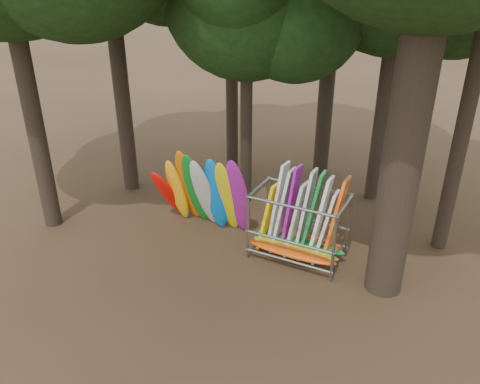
% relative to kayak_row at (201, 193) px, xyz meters
% --- Properties ---
extents(ground, '(120.00, 120.00, 0.00)m').
position_rel_kayak_row_xyz_m(ground, '(1.60, -0.89, -1.38)').
color(ground, '#47331E').
rests_on(ground, ground).
extents(lake, '(160.00, 160.00, 0.00)m').
position_rel_kayak_row_xyz_m(lake, '(1.60, 59.11, -1.38)').
color(lake, gray).
rests_on(lake, ground).
extents(far_shore, '(160.00, 4.00, 4.00)m').
position_rel_kayak_row_xyz_m(far_shore, '(1.60, 109.11, 0.62)').
color(far_shore, black).
rests_on(far_shore, ground).
extents(kayak_row, '(3.56, 1.75, 3.12)m').
position_rel_kayak_row_xyz_m(kayak_row, '(0.00, 0.00, 0.00)').
color(kayak_row, red).
rests_on(kayak_row, ground).
extents(storage_rack, '(2.93, 1.50, 2.91)m').
position_rel_kayak_row_xyz_m(storage_rack, '(3.52, -0.11, -0.35)').
color(storage_rack, slate).
rests_on(storage_rack, ground).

